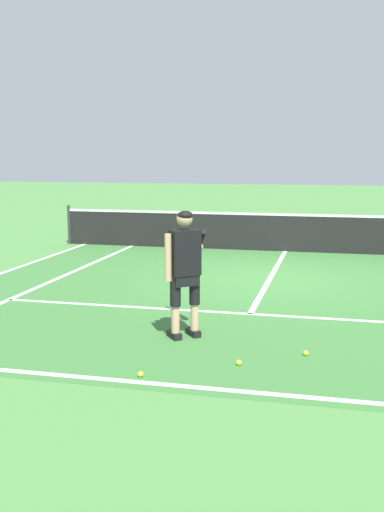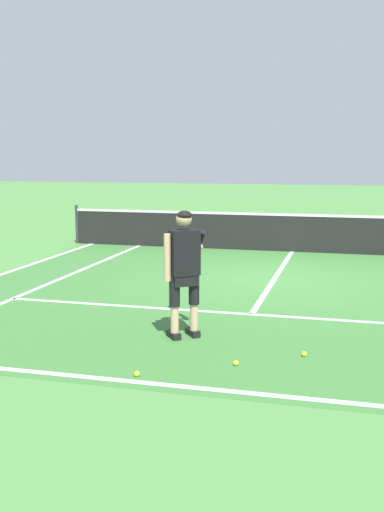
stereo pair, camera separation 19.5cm
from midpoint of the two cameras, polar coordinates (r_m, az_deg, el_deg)
name	(u,v)px [view 2 (the right image)]	position (r m, az deg, el deg)	size (l,w,h in m)	color
ground_plane	(274,279)	(12.20, 8.17, -2.15)	(80.00, 80.00, 0.00)	#477F3D
court_inner_surface	(266,292)	(11.05, 7.45, -3.33)	(10.98, 9.93, 0.00)	#387033
line_baseline	(203,388)	(6.55, 1.94, -12.28)	(10.98, 0.10, 0.01)	white
line_service	(251,314)	(9.48, 6.17, -5.44)	(8.23, 0.10, 0.01)	white
line_centre_service	(277,275)	(12.57, 8.37, -1.79)	(0.10, 6.40, 0.01)	white
line_singles_left	(58,280)	(12.25, -12.01, -2.20)	(0.10, 9.53, 0.01)	white
tennis_net	(293,232)	(15.64, 9.74, 2.19)	(11.96, 0.08, 1.07)	#333338
tennis_player	(184,265)	(8.06, -0.06, -0.84)	(0.65, 1.20, 1.71)	black
tennis_ball_near_feet	(236,363)	(7.23, 4.92, -9.95)	(0.07, 0.07, 0.07)	#CCE02D
tennis_ball_by_baseline	(137,374)	(6.89, -4.36, -10.93)	(0.07, 0.07, 0.07)	#CCE02D
tennis_ball_mid_court	(304,354)	(7.65, 11.17, -8.98)	(0.07, 0.07, 0.07)	#CCE02D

